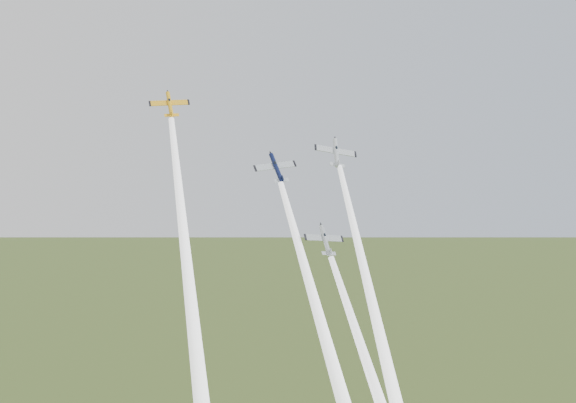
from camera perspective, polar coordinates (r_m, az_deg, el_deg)
The scene contains 7 objects.
plane_yellow at distance 121.45m, azimuth -9.33°, elevation 7.59°, with size 6.70×6.64×1.05m, color #FAB015, non-canonical shape.
smoke_trail_yellow at distance 99.31m, azimuth -7.53°, elevation -9.31°, with size 2.65×2.65×72.16m, color white, non-canonical shape.
plane_navy at distance 120.85m, azimuth -0.93°, elevation 2.68°, with size 7.50×7.44×1.18m, color #0D153D, non-canonical shape.
smoke_trail_navy at distance 105.59m, azimuth 3.24°, elevation -11.67°, with size 2.65×2.65×59.78m, color white, non-canonical shape.
plane_silver_right at distance 131.44m, azimuth 3.83°, elevation 3.88°, with size 8.09×8.02×1.27m, color silver, non-canonical shape.
smoke_trail_silver_right at distance 112.63m, azimuth 7.57°, elevation -11.62°, with size 2.65×2.65×70.84m, color white, non-canonical shape.
plane_silver_low at distance 113.46m, azimuth 2.95°, elevation -3.06°, with size 6.88×6.82×1.08m, color #ADB6BC, non-canonical shape.
Camera 1 is at (-62.60, -104.25, 97.59)m, focal length 45.00 mm.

